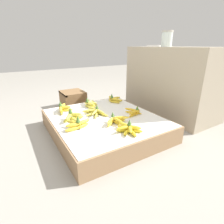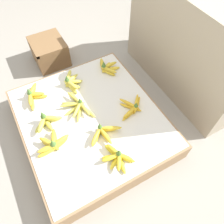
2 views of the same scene
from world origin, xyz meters
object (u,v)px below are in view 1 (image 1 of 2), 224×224
object	(u,v)px
banana_bunch_front_midleft	(72,116)
banana_bunch_middle_midleft	(95,112)
wooden_crate	(73,99)
banana_bunch_middle_left	(90,104)
banana_bunch_front_midright	(77,124)
banana_bunch_back_left	(114,99)
glass_jar	(167,39)
banana_bunch_front_left	(63,108)
banana_bunch_middle_right	(128,129)
banana_bunch_middle_midright	(115,120)
banana_bunch_back_midright	(135,112)
foam_tray_white	(158,46)

from	to	relation	value
banana_bunch_front_midleft	banana_bunch_middle_midleft	bearing A→B (deg)	96.69
wooden_crate	banana_bunch_middle_left	size ratio (longest dim) A/B	1.33
banana_bunch_front_midright	wooden_crate	bearing A→B (deg)	162.85
banana_bunch_front_midright	banana_bunch_back_left	world-z (taller)	banana_bunch_front_midright
wooden_crate	glass_jar	world-z (taller)	glass_jar
banana_bunch_front_left	wooden_crate	bearing A→B (deg)	151.35
banana_bunch_front_midleft	banana_bunch_middle_right	bearing A→B (deg)	32.84
banana_bunch_middle_midright	glass_jar	size ratio (longest dim) A/B	1.48
banana_bunch_front_left	banana_bunch_middle_midright	xyz separation A→B (m)	(0.51, 0.29, -0.00)
wooden_crate	banana_bunch_back_midright	world-z (taller)	banana_bunch_back_midright
banana_bunch_front_left	banana_bunch_back_left	bearing A→B (deg)	89.89
banana_bunch_front_left	banana_bunch_back_midright	bearing A→B (deg)	52.89
banana_bunch_middle_midright	banana_bunch_middle_midleft	bearing A→B (deg)	-169.37
banana_bunch_back_left	foam_tray_white	world-z (taller)	foam_tray_white
banana_bunch_back_midright	banana_bunch_front_midleft	bearing A→B (deg)	-106.72
banana_bunch_middle_midleft	banana_bunch_back_left	xyz separation A→B (m)	(-0.23, 0.35, 0.01)
banana_bunch_middle_left	banana_bunch_back_left	world-z (taller)	same
banana_bunch_front_midleft	banana_bunch_middle_left	xyz separation A→B (m)	(-0.25, 0.28, -0.00)
banana_bunch_middle_midleft	banana_bunch_middle_right	xyz separation A→B (m)	(0.47, 0.05, 0.00)
banana_bunch_front_left	banana_bunch_middle_midleft	distance (m)	0.33
banana_bunch_front_left	banana_bunch_middle_midleft	world-z (taller)	banana_bunch_front_left
wooden_crate	foam_tray_white	size ratio (longest dim) A/B	1.35
banana_bunch_front_left	foam_tray_white	distance (m)	1.43
banana_bunch_front_midleft	foam_tray_white	bearing A→B (deg)	104.34
banana_bunch_front_midright	banana_bunch_middle_left	size ratio (longest dim) A/B	0.97
banana_bunch_back_left	banana_bunch_front_left	bearing A→B (deg)	-90.11
banana_bunch_front_midright	banana_bunch_middle_left	bearing A→B (deg)	144.80
banana_bunch_front_midleft	banana_bunch_back_left	world-z (taller)	banana_bunch_front_midleft
banana_bunch_back_midright	foam_tray_white	bearing A→B (deg)	124.18
banana_bunch_middle_right	banana_bunch_back_midright	size ratio (longest dim) A/B	1.00
banana_bunch_middle_left	banana_bunch_middle_right	bearing A→B (deg)	0.26
banana_bunch_front_left	banana_bunch_back_midright	xyz separation A→B (m)	(0.43, 0.57, -0.01)
banana_bunch_back_left	wooden_crate	bearing A→B (deg)	-147.82
foam_tray_white	banana_bunch_back_midright	bearing A→B (deg)	-55.82
banana_bunch_middle_left	banana_bunch_back_midright	world-z (taller)	banana_bunch_middle_left
banana_bunch_front_left	banana_bunch_front_midleft	size ratio (longest dim) A/B	1.15
banana_bunch_middle_midright	banana_bunch_back_midright	world-z (taller)	banana_bunch_middle_midright
banana_bunch_front_midright	banana_bunch_back_midright	xyz separation A→B (m)	(-0.00, 0.58, -0.01)
banana_bunch_middle_midleft	banana_bunch_middle_right	distance (m)	0.47
banana_bunch_middle_left	banana_bunch_middle_right	xyz separation A→B (m)	(0.69, 0.00, -0.00)
banana_bunch_front_left	banana_bunch_middle_right	size ratio (longest dim) A/B	1.07
banana_bunch_back_left	glass_jar	bearing A→B (deg)	65.36
banana_bunch_middle_midleft	foam_tray_white	world-z (taller)	foam_tray_white
banana_bunch_front_midleft	banana_bunch_middle_right	size ratio (longest dim) A/B	0.93
banana_bunch_front_midright	banana_bunch_middle_left	world-z (taller)	banana_bunch_front_midright
banana_bunch_middle_left	banana_bunch_middle_midleft	size ratio (longest dim) A/B	0.79
banana_bunch_middle_midright	banana_bunch_middle_right	bearing A→B (deg)	-1.02
banana_bunch_front_midright	foam_tray_white	bearing A→B (deg)	110.99
banana_bunch_middle_midleft	glass_jar	world-z (taller)	glass_jar
banana_bunch_front_midright	glass_jar	world-z (taller)	glass_jar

